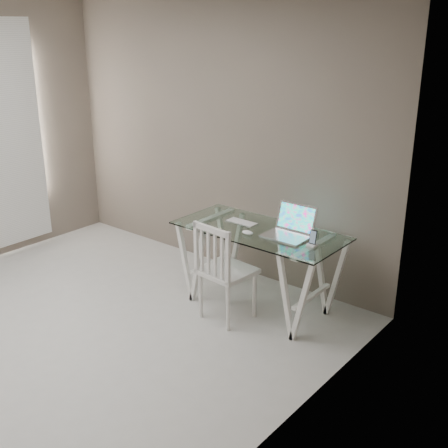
# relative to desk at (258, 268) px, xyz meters

# --- Properties ---
(room) EXTENTS (4.50, 4.52, 2.71)m
(room) POSITION_rel_desk_xyz_m (-1.01, -1.66, 1.33)
(room) COLOR #B1AFA9
(room) RESTS_ON ground
(desk) EXTENTS (1.50, 0.70, 0.75)m
(desk) POSITION_rel_desk_xyz_m (0.00, 0.00, 0.00)
(desk) COLOR silver
(desk) RESTS_ON ground
(chair) EXTENTS (0.44, 0.44, 0.89)m
(chair) POSITION_rel_desk_xyz_m (-0.10, -0.39, 0.11)
(chair) COLOR silver
(chair) RESTS_ON ground
(laptop) EXTENTS (0.37, 0.33, 0.25)m
(laptop) POSITION_rel_desk_xyz_m (0.28, 0.05, 0.42)
(laptop) COLOR silver
(laptop) RESTS_ON desk
(keyboard) EXTENTS (0.29, 0.13, 0.01)m
(keyboard) POSITION_rel_desk_xyz_m (-0.23, 0.05, 0.37)
(keyboard) COLOR silver
(keyboard) RESTS_ON desk
(mouse) EXTENTS (0.11, 0.06, 0.03)m
(mouse) POSITION_rel_desk_xyz_m (-0.01, -0.15, 0.38)
(mouse) COLOR white
(mouse) RESTS_ON desk
(phone_dock) EXTENTS (0.07, 0.07, 0.13)m
(phone_dock) POSITION_rel_desk_xyz_m (0.55, -0.03, 0.40)
(phone_dock) COLOR white
(phone_dock) RESTS_ON desk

